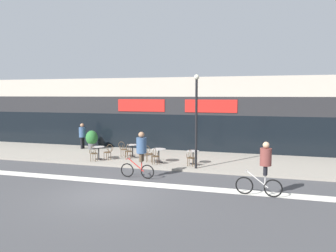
# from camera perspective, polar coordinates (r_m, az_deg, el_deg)

# --- Properties ---
(ground_plane) EXTENTS (120.00, 120.00, 0.00)m
(ground_plane) POSITION_cam_1_polar(r_m,az_deg,el_deg) (13.11, -10.49, -11.70)
(ground_plane) COLOR #424244
(sidewalk_slab) EXTENTS (40.00, 5.50, 0.12)m
(sidewalk_slab) POSITION_cam_1_polar(r_m,az_deg,el_deg) (19.64, -0.91, -5.66)
(sidewalk_slab) COLOR gray
(sidewalk_slab) RESTS_ON ground
(storefront_facade) EXTENTS (40.00, 4.06, 5.01)m
(storefront_facade) POSITION_cam_1_polar(r_m,az_deg,el_deg) (23.86, 2.43, 2.21)
(storefront_facade) COLOR #B2A899
(storefront_facade) RESTS_ON ground
(bike_lane_stripe) EXTENTS (36.00, 0.70, 0.01)m
(bike_lane_stripe) POSITION_cam_1_polar(r_m,az_deg,el_deg) (14.69, -7.25, -9.75)
(bike_lane_stripe) COLOR silver
(bike_lane_stripe) RESTS_ON ground
(bistro_table_0) EXTENTS (0.68, 0.68, 0.74)m
(bistro_table_0) POSITION_cam_1_polar(r_m,az_deg,el_deg) (19.41, -11.99, -4.15)
(bistro_table_0) COLOR black
(bistro_table_0) RESTS_ON sidewalk_slab
(bistro_table_1) EXTENTS (0.60, 0.60, 0.75)m
(bistro_table_1) POSITION_cam_1_polar(r_m,az_deg,el_deg) (19.81, -6.20, -3.88)
(bistro_table_1) COLOR black
(bistro_table_1) RESTS_ON sidewalk_slab
(bistro_table_2) EXTENTS (0.78, 0.78, 0.75)m
(bistro_table_2) POSITION_cam_1_polar(r_m,az_deg,el_deg) (18.14, -1.61, -4.65)
(bistro_table_2) COLOR black
(bistro_table_2) RESTS_ON sidewalk_slab
(bistro_table_3) EXTENTS (0.66, 0.66, 0.72)m
(bistro_table_3) POSITION_cam_1_polar(r_m,az_deg,el_deg) (17.77, 4.39, -4.99)
(bistro_table_3) COLOR black
(bistro_table_3) RESTS_ON sidewalk_slab
(cafe_chair_0_near) EXTENTS (0.42, 0.58, 0.90)m
(cafe_chair_0_near) POSITION_cam_1_polar(r_m,az_deg,el_deg) (18.87, -12.88, -4.48)
(cafe_chair_0_near) COLOR #4C3823
(cafe_chair_0_near) RESTS_ON sidewalk_slab
(cafe_chair_0_side) EXTENTS (0.58, 0.42, 0.90)m
(cafe_chair_0_side) POSITION_cam_1_polar(r_m,az_deg,el_deg) (19.12, -10.34, -4.29)
(cafe_chair_0_side) COLOR #4C3823
(cafe_chair_0_side) RESTS_ON sidewalk_slab
(cafe_chair_1_near) EXTENTS (0.40, 0.57, 0.90)m
(cafe_chair_1_near) POSITION_cam_1_polar(r_m,az_deg,el_deg) (19.24, -6.92, -4.19)
(cafe_chair_1_near) COLOR #4C3823
(cafe_chair_1_near) RESTS_ON sidewalk_slab
(cafe_chair_1_side) EXTENTS (0.58, 0.41, 0.90)m
(cafe_chair_1_side) POSITION_cam_1_polar(r_m,az_deg,el_deg) (20.06, -7.86, -3.80)
(cafe_chair_1_side) COLOR #4C3823
(cafe_chair_1_side) RESTS_ON sidewalk_slab
(cafe_chair_2_near) EXTENTS (0.42, 0.59, 0.90)m
(cafe_chair_2_near) POSITION_cam_1_polar(r_m,az_deg,el_deg) (17.56, -2.25, -5.08)
(cafe_chair_2_near) COLOR #4C3823
(cafe_chair_2_near) RESTS_ON sidewalk_slab
(cafe_chair_2_side) EXTENTS (0.60, 0.44, 0.90)m
(cafe_chair_2_side) POSITION_cam_1_polar(r_m,az_deg,el_deg) (18.34, -3.49, -4.63)
(cafe_chair_2_side) COLOR #4C3823
(cafe_chair_2_side) RESTS_ON sidewalk_slab
(cafe_chair_3_near) EXTENTS (0.43, 0.59, 0.90)m
(cafe_chair_3_near) POSITION_cam_1_polar(r_m,az_deg,el_deg) (17.17, 3.94, -5.33)
(cafe_chair_3_near) COLOR #4C3823
(cafe_chair_3_near) RESTS_ON sidewalk_slab
(planter_pot) EXTENTS (0.83, 0.83, 1.28)m
(planter_pot) POSITION_cam_1_polar(r_m,az_deg,el_deg) (23.14, -13.13, -2.20)
(planter_pot) COLOR #4C4C51
(planter_pot) RESTS_ON sidewalk_slab
(lamp_post) EXTENTS (0.26, 0.26, 4.73)m
(lamp_post) POSITION_cam_1_polar(r_m,az_deg,el_deg) (16.46, 4.95, 2.07)
(lamp_post) COLOR black
(lamp_post) RESTS_ON sidewalk_slab
(cyclist_0) EXTENTS (1.68, 0.51, 2.17)m
(cyclist_0) POSITION_cam_1_polar(r_m,az_deg,el_deg) (15.11, -4.79, -4.29)
(cyclist_0) COLOR black
(cyclist_0) RESTS_ON ground
(cyclist_1) EXTENTS (1.76, 0.53, 2.10)m
(cyclist_1) POSITION_cam_1_polar(r_m,az_deg,el_deg) (12.95, 16.34, -6.55)
(cyclist_1) COLOR black
(cyclist_1) RESTS_ON ground
(pedestrian_near_end) EXTENTS (0.52, 0.52, 1.76)m
(pedestrian_near_end) POSITION_cam_1_polar(r_m,az_deg,el_deg) (23.44, -14.70, -1.30)
(pedestrian_near_end) COLOR black
(pedestrian_near_end) RESTS_ON sidewalk_slab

